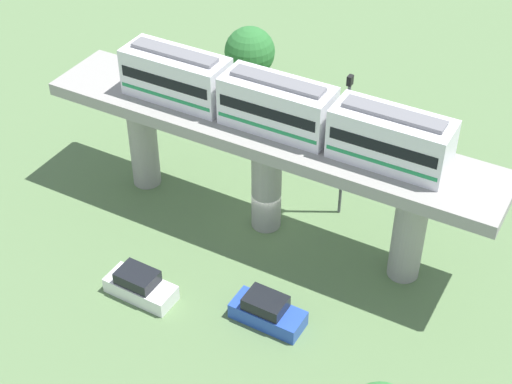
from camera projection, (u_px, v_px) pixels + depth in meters
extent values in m
plane|color=#5B7A4C|center=(266.00, 224.00, 50.86)|extent=(120.00, 120.00, 0.00)
cylinder|color=#999691|center=(409.00, 230.00, 45.15)|extent=(1.90, 1.90, 6.90)
cylinder|color=#999691|center=(267.00, 182.00, 48.72)|extent=(1.90, 1.90, 6.90)
cylinder|color=#999691|center=(143.00, 140.00, 52.28)|extent=(1.90, 1.90, 6.90)
cube|color=#999691|center=(267.00, 130.00, 46.33)|extent=(5.20, 28.85, 0.80)
cube|color=white|center=(391.00, 139.00, 42.26)|extent=(2.60, 6.60, 3.00)
cube|color=black|center=(391.00, 135.00, 42.11)|extent=(2.64, 6.07, 0.70)
cube|color=#1E8C4C|center=(389.00, 151.00, 42.73)|extent=(2.64, 6.34, 0.24)
cube|color=slate|center=(394.00, 114.00, 41.26)|extent=(1.10, 5.61, 0.24)
cube|color=white|center=(277.00, 106.00, 44.90)|extent=(2.60, 6.60, 3.00)
cube|color=black|center=(277.00, 102.00, 44.75)|extent=(2.64, 6.07, 0.70)
cube|color=#1E8C4C|center=(277.00, 117.00, 45.37)|extent=(2.64, 6.34, 0.24)
cube|color=slate|center=(278.00, 81.00, 43.90)|extent=(1.10, 5.61, 0.24)
cube|color=white|center=(176.00, 76.00, 47.55)|extent=(2.60, 6.60, 3.00)
cube|color=black|center=(176.00, 73.00, 47.39)|extent=(2.64, 6.07, 0.70)
cube|color=#1E8C4C|center=(177.00, 87.00, 48.01)|extent=(2.64, 6.34, 0.24)
cube|color=slate|center=(174.00, 52.00, 46.54)|extent=(1.10, 5.61, 0.24)
cube|color=white|center=(141.00, 289.00, 45.54)|extent=(1.88, 4.24, 1.00)
cube|color=black|center=(137.00, 277.00, 45.05)|extent=(1.69, 2.33, 0.76)
cube|color=#284CB7|center=(268.00, 315.00, 43.96)|extent=(1.86, 4.23, 1.00)
cube|color=black|center=(266.00, 303.00, 43.47)|extent=(1.68, 2.33, 0.76)
cylinder|color=brown|center=(385.00, 149.00, 55.55)|extent=(0.36, 0.36, 2.17)
sphere|color=#2D7233|center=(388.00, 127.00, 54.38)|extent=(2.95, 2.95, 2.95)
cylinder|color=brown|center=(250.00, 80.00, 62.34)|extent=(0.36, 0.36, 2.94)
sphere|color=#2D7233|center=(250.00, 52.00, 60.75)|extent=(3.96, 3.96, 3.96)
cylinder|color=#4C4C51|center=(344.00, 152.00, 48.79)|extent=(0.20, 0.20, 9.70)
cube|color=black|center=(350.00, 80.00, 45.60)|extent=(0.44, 0.28, 0.60)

